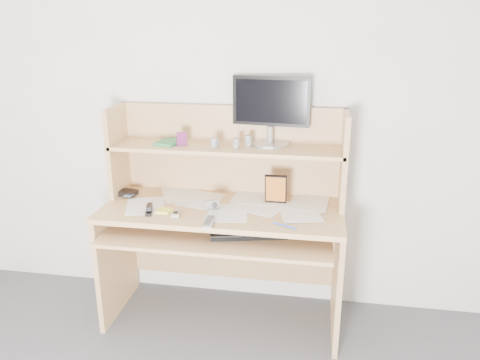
% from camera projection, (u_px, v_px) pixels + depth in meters
% --- Properties ---
extents(back_wall, '(3.60, 0.04, 2.50)m').
position_uv_depth(back_wall, '(232.00, 113.00, 2.87)').
color(back_wall, silver).
rests_on(back_wall, floor).
extents(desk, '(1.40, 0.70, 1.30)m').
position_uv_depth(desk, '(225.00, 211.00, 2.82)').
color(desk, tan).
rests_on(desk, floor).
extents(paper_clutter, '(1.32, 0.54, 0.01)m').
position_uv_depth(paper_clutter, '(222.00, 207.00, 2.73)').
color(paper_clutter, white).
rests_on(paper_clutter, desk).
extents(keyboard, '(0.44, 0.24, 0.03)m').
position_uv_depth(keyboard, '(248.00, 233.00, 2.60)').
color(keyboard, black).
rests_on(keyboard, desk).
extents(tv_remote, '(0.07, 0.18, 0.02)m').
position_uv_depth(tv_remote, '(209.00, 222.00, 2.48)').
color(tv_remote, '#AAAAA5').
rests_on(tv_remote, paper_clutter).
extents(flip_phone, '(0.05, 0.08, 0.02)m').
position_uv_depth(flip_phone, '(176.00, 213.00, 2.60)').
color(flip_phone, '#B0B1B3').
rests_on(flip_phone, paper_clutter).
extents(stapler, '(0.07, 0.13, 0.04)m').
position_uv_depth(stapler, '(149.00, 208.00, 2.64)').
color(stapler, black).
rests_on(stapler, paper_clutter).
extents(wallet, '(0.12, 0.10, 0.03)m').
position_uv_depth(wallet, '(128.00, 193.00, 2.91)').
color(wallet, black).
rests_on(wallet, paper_clutter).
extents(sticky_note_pad, '(0.09, 0.09, 0.01)m').
position_uv_depth(sticky_note_pad, '(164.00, 210.00, 2.67)').
color(sticky_note_pad, gold).
rests_on(sticky_note_pad, desk).
extents(digital_camera, '(0.09, 0.07, 0.05)m').
position_uv_depth(digital_camera, '(212.00, 204.00, 2.69)').
color(digital_camera, '#AAAAAC').
rests_on(digital_camera, paper_clutter).
extents(game_case, '(0.13, 0.02, 0.18)m').
position_uv_depth(game_case, '(276.00, 189.00, 2.74)').
color(game_case, black).
rests_on(game_case, paper_clutter).
extents(blue_pen, '(0.13, 0.07, 0.01)m').
position_uv_depth(blue_pen, '(284.00, 226.00, 2.45)').
color(blue_pen, blue).
rests_on(blue_pen, paper_clutter).
extents(card_box, '(0.06, 0.05, 0.08)m').
position_uv_depth(card_box, '(182.00, 139.00, 2.76)').
color(card_box, maroon).
rests_on(card_box, desk).
extents(shelf_book, '(0.16, 0.20, 0.02)m').
position_uv_depth(shelf_book, '(170.00, 142.00, 2.82)').
color(shelf_book, '#358544').
rests_on(shelf_book, desk).
extents(chip_stack_a, '(0.04, 0.04, 0.05)m').
position_uv_depth(chip_stack_a, '(216.00, 143.00, 2.74)').
color(chip_stack_a, black).
rests_on(chip_stack_a, desk).
extents(chip_stack_b, '(0.05, 0.05, 0.06)m').
position_uv_depth(chip_stack_b, '(236.00, 143.00, 2.70)').
color(chip_stack_b, white).
rests_on(chip_stack_b, desk).
extents(chip_stack_c, '(0.06, 0.06, 0.06)m').
position_uv_depth(chip_stack_c, '(214.00, 143.00, 2.73)').
color(chip_stack_c, black).
rests_on(chip_stack_c, desk).
extents(chip_stack_d, '(0.04, 0.04, 0.07)m').
position_uv_depth(chip_stack_d, '(248.00, 141.00, 2.74)').
color(chip_stack_d, white).
rests_on(chip_stack_d, desk).
extents(monitor, '(0.46, 0.23, 0.40)m').
position_uv_depth(monitor, '(271.00, 109.00, 2.75)').
color(monitor, '#B2B1B6').
rests_on(monitor, desk).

